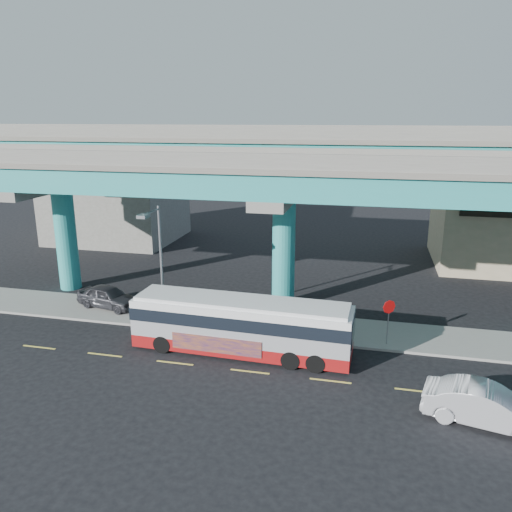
% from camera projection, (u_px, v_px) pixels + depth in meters
% --- Properties ---
extents(ground, '(120.00, 120.00, 0.00)m').
position_uv_depth(ground, '(251.00, 369.00, 25.19)').
color(ground, black).
rests_on(ground, ground).
extents(sidewalk, '(70.00, 4.00, 0.15)m').
position_uv_depth(sidewalk, '(273.00, 325.00, 30.32)').
color(sidewalk, gray).
rests_on(sidewalk, ground).
extents(lane_markings, '(58.00, 0.12, 0.01)m').
position_uv_depth(lane_markings, '(250.00, 372.00, 24.90)').
color(lane_markings, '#D8C64C').
rests_on(lane_markings, ground).
extents(viaduct, '(52.00, 12.40, 11.70)m').
position_uv_depth(viaduct, '(285.00, 169.00, 31.26)').
color(viaduct, teal).
rests_on(viaduct, ground).
extents(building_concrete, '(12.00, 10.00, 9.00)m').
position_uv_depth(building_concrete, '(117.00, 196.00, 50.86)').
color(building_concrete, gray).
rests_on(building_concrete, ground).
extents(transit_bus, '(11.87, 2.93, 3.02)m').
position_uv_depth(transit_bus, '(241.00, 324.00, 26.51)').
color(transit_bus, maroon).
rests_on(transit_bus, ground).
extents(sedan, '(3.91, 5.77, 1.65)m').
position_uv_depth(sedan, '(486.00, 406.00, 20.50)').
color(sedan, '#ADADB2').
rests_on(sedan, ground).
extents(parked_car, '(3.43, 4.97, 1.46)m').
position_uv_depth(parked_car, '(108.00, 297.00, 32.76)').
color(parked_car, '#313137').
rests_on(parked_car, sidewalk).
extents(street_lamp, '(0.50, 2.39, 7.26)m').
position_uv_depth(street_lamp, '(157.00, 251.00, 28.51)').
color(street_lamp, gray).
rests_on(street_lamp, sidewalk).
extents(stop_sign, '(0.66, 0.45, 2.59)m').
position_uv_depth(stop_sign, '(389.00, 313.00, 27.10)').
color(stop_sign, gray).
rests_on(stop_sign, sidewalk).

